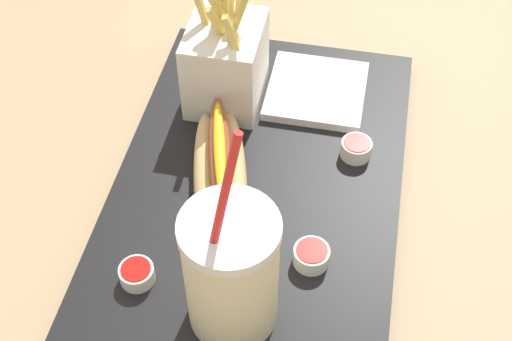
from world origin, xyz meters
name	(u,v)px	position (x,y,z in m)	size (l,w,h in m)	color
ground_plane	(256,206)	(0.00, 0.00, -0.01)	(2.40, 2.40, 0.02)	tan
food_tray	(256,195)	(0.00, 0.00, 0.01)	(0.50, 0.30, 0.02)	black
soda_cup	(231,272)	(0.15, 0.01, 0.09)	(0.08, 0.08, 0.24)	beige
fries_basket	(226,62)	(-0.13, -0.06, 0.07)	(0.10, 0.08, 0.18)	white
hot_dog_1	(220,172)	(0.00, -0.04, 0.04)	(0.19, 0.10, 0.06)	#DBB775
ketchup_cup_1	(137,273)	(0.13, -0.09, 0.03)	(0.03, 0.03, 0.02)	white
ketchup_cup_2	(356,148)	(-0.07, 0.10, 0.03)	(0.03, 0.03, 0.02)	white
ketchup_cup_3	(311,255)	(0.08, 0.07, 0.03)	(0.04, 0.04, 0.02)	white
napkin_stack	(316,91)	(-0.16, 0.04, 0.03)	(0.11, 0.11, 0.01)	white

